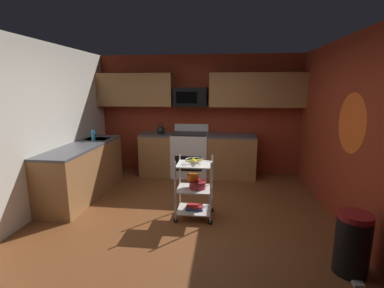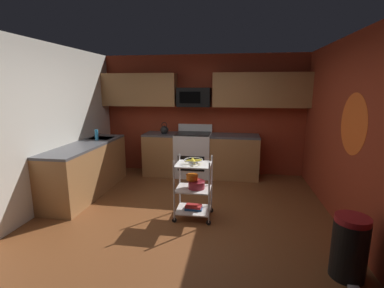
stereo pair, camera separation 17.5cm
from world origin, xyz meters
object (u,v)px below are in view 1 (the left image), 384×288
mixing_bowl_large (197,184)px  microwave (191,97)px  mixing_bowl_small (193,177)px  book_stack (194,207)px  trash_can (352,244)px  rolling_cart (194,189)px  oven_range (190,154)px  kettle (161,130)px  dish_soap_bottle (93,136)px  fruit_bowl (195,161)px

mixing_bowl_large → microwave: bearing=99.5°
mixing_bowl_small → mixing_bowl_large: bearing=-26.8°
book_stack → trash_can: trash_can is taller
rolling_cart → trash_can: size_ratio=1.39×
oven_range → rolling_cart: oven_range is taller
rolling_cart → mixing_bowl_small: (-0.03, 0.04, 0.17)m
kettle → rolling_cart: bearing=-64.7°
kettle → trash_can: 4.13m
mixing_bowl_small → book_stack: (0.03, -0.04, -0.46)m
oven_range → dish_soap_bottle: bearing=-150.5°
microwave → mixing_bowl_large: bearing=-80.5°
oven_range → mixing_bowl_large: size_ratio=4.37×
dish_soap_bottle → book_stack: bearing=-27.1°
rolling_cart → kettle: size_ratio=3.47×
mixing_bowl_large → kettle: bearing=116.4°
rolling_cart → mixing_bowl_small: rolling_cart is taller
oven_range → fruit_bowl: oven_range is taller
rolling_cart → fruit_bowl: rolling_cart is taller
dish_soap_bottle → kettle: bearing=41.9°
oven_range → mixing_bowl_large: bearing=-80.0°
book_stack → dish_soap_bottle: bearing=152.9°
oven_range → trash_can: size_ratio=1.67×
microwave → trash_can: microwave is taller
book_stack → dish_soap_bottle: 2.43m
mixing_bowl_large → oven_range: bearing=100.0°
mixing_bowl_large → dish_soap_bottle: size_ratio=1.26×
rolling_cart → fruit_bowl: (-0.00, 0.00, 0.42)m
mixing_bowl_large → mixing_bowl_small: bearing=153.2°
mixing_bowl_large → trash_can: 2.02m
rolling_cart → kettle: 2.28m
fruit_bowl → trash_can: bearing=-31.1°
fruit_bowl → microwave: bearing=98.4°
microwave → kettle: bearing=-170.3°
kettle → trash_can: size_ratio=0.40×
book_stack → kettle: (-0.95, 2.00, 0.84)m
rolling_cart → mixing_bowl_large: bearing=0.0°
microwave → book_stack: microwave is taller
fruit_bowl → mixing_bowl_large: size_ratio=1.08×
oven_range → dish_soap_bottle: size_ratio=5.50×
kettle → mixing_bowl_small: bearing=-64.9°
mixing_bowl_small → dish_soap_bottle: dish_soap_bottle is taller
oven_range → kettle: (-0.64, -0.00, 0.52)m
oven_range → rolling_cart: 2.03m
book_stack → kettle: 2.37m
rolling_cart → trash_can: rolling_cart is taller
mixing_bowl_large → trash_can: size_ratio=0.38×
microwave → mixing_bowl_small: microwave is taller
fruit_bowl → dish_soap_bottle: size_ratio=1.36×
rolling_cart → mixing_bowl_large: size_ratio=3.63×
mixing_bowl_small → kettle: kettle is taller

